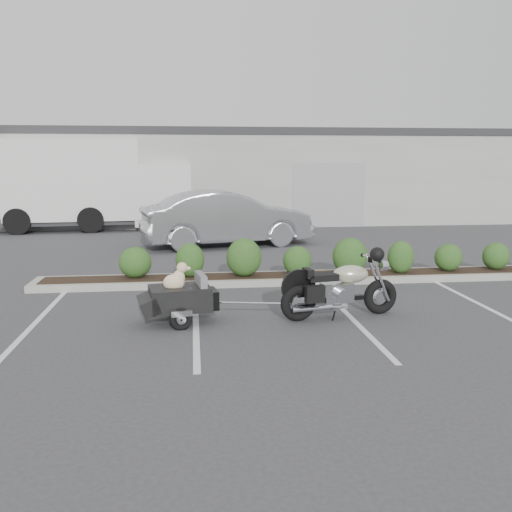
{
  "coord_description": "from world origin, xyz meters",
  "views": [
    {
      "loc": [
        -1.51,
        -9.63,
        2.72
      ],
      "look_at": [
        -0.22,
        1.37,
        0.75
      ],
      "focal_mm": 38.0,
      "sensor_mm": 36.0,
      "label": 1
    }
  ],
  "objects": [
    {
      "name": "dumpster",
      "position": [
        -1.54,
        10.94,
        0.58
      ],
      "size": [
        1.94,
        1.49,
        1.15
      ],
      "rotation": [
        0.0,
        0.0,
        0.18
      ],
      "color": "navy",
      "rests_on": "ground"
    },
    {
      "name": "pet_trailer",
      "position": [
        -1.77,
        -0.7,
        0.44
      ],
      "size": [
        1.78,
        1.01,
        1.05
      ],
      "rotation": [
        0.0,
        0.0,
        0.18
      ],
      "color": "black",
      "rests_on": "ground"
    },
    {
      "name": "sedan",
      "position": [
        -0.44,
        7.55,
        0.88
      ],
      "size": [
        5.63,
        3.01,
        1.76
      ],
      "primitive_type": "imported",
      "rotation": [
        0.0,
        0.0,
        1.79
      ],
      "color": "#AEAEB5",
      "rests_on": "ground"
    },
    {
      "name": "ground",
      "position": [
        0.0,
        0.0,
        0.0
      ],
      "size": [
        90.0,
        90.0,
        0.0
      ],
      "primitive_type": "plane",
      "color": "#38383A",
      "rests_on": "ground"
    },
    {
      "name": "building",
      "position": [
        0.0,
        17.0,
        2.0
      ],
      "size": [
        26.0,
        10.0,
        4.0
      ],
      "primitive_type": "cube",
      "color": "#9EA099",
      "rests_on": "ground"
    },
    {
      "name": "motorcycle",
      "position": [
        1.01,
        -0.72,
        0.51
      ],
      "size": [
        2.2,
        0.89,
        1.27
      ],
      "rotation": [
        0.0,
        0.0,
        0.18
      ],
      "color": "black",
      "rests_on": "ground"
    },
    {
      "name": "planter_kerb",
      "position": [
        1.0,
        2.2,
        0.07
      ],
      "size": [
        12.0,
        1.0,
        0.15
      ],
      "primitive_type": "cube",
      "color": "#9E9E93",
      "rests_on": "ground"
    },
    {
      "name": "delivery_truck",
      "position": [
        -5.26,
        12.49,
        1.67
      ],
      "size": [
        7.75,
        3.14,
        3.47
      ],
      "rotation": [
        0.0,
        0.0,
        0.08
      ],
      "color": "silver",
      "rests_on": "ground"
    }
  ]
}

